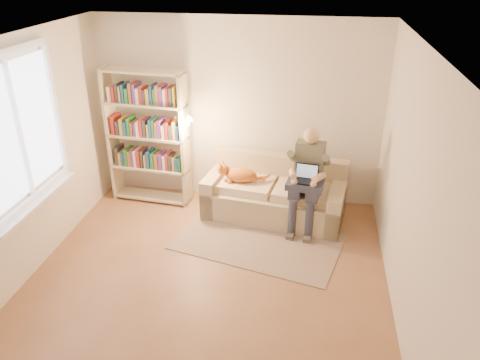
% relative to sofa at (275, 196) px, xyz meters
% --- Properties ---
extents(floor, '(4.50, 4.50, 0.00)m').
position_rel_sofa_xyz_m(floor, '(-0.60, -1.74, -0.29)').
color(floor, brown).
rests_on(floor, ground).
extents(ceiling, '(4.00, 4.50, 0.02)m').
position_rel_sofa_xyz_m(ceiling, '(-0.60, -1.74, 2.31)').
color(ceiling, white).
rests_on(ceiling, wall_back).
extents(wall_left, '(0.02, 4.50, 2.60)m').
position_rel_sofa_xyz_m(wall_left, '(-2.60, -1.74, 1.01)').
color(wall_left, silver).
rests_on(wall_left, floor).
extents(wall_right, '(0.02, 4.50, 2.60)m').
position_rel_sofa_xyz_m(wall_right, '(1.40, -1.74, 1.01)').
color(wall_right, silver).
rests_on(wall_right, floor).
extents(wall_back, '(4.00, 0.02, 2.60)m').
position_rel_sofa_xyz_m(wall_back, '(-0.60, 0.51, 1.01)').
color(wall_back, silver).
rests_on(wall_back, floor).
extents(window, '(0.12, 1.52, 1.69)m').
position_rel_sofa_xyz_m(window, '(-2.55, -1.54, 1.09)').
color(window, white).
rests_on(window, wall_left).
extents(sofa, '(1.97, 1.10, 0.80)m').
position_rel_sofa_xyz_m(sofa, '(0.00, 0.00, 0.00)').
color(sofa, tan).
rests_on(sofa, floor).
extents(person, '(0.44, 0.63, 1.34)m').
position_rel_sofa_xyz_m(person, '(0.42, -0.21, 0.47)').
color(person, '#696D58').
rests_on(person, sofa).
extents(cat, '(0.67, 0.29, 0.24)m').
position_rel_sofa_xyz_m(cat, '(-0.47, -0.05, 0.32)').
color(cat, orange).
rests_on(cat, sofa).
extents(blanket, '(0.50, 0.43, 0.08)m').
position_rel_sofa_xyz_m(blanket, '(0.37, -0.33, 0.39)').
color(blanket, '#283047').
rests_on(blanket, person).
extents(laptop, '(0.32, 0.28, 0.25)m').
position_rel_sofa_xyz_m(laptop, '(0.37, -0.32, 0.48)').
color(laptop, black).
rests_on(laptop, blanket).
extents(bookshelf, '(1.28, 0.47, 1.94)m').
position_rel_sofa_xyz_m(bookshelf, '(-1.82, 0.16, 0.78)').
color(bookshelf, beige).
rests_on(bookshelf, floor).
extents(rug, '(2.26, 1.65, 0.01)m').
position_rel_sofa_xyz_m(rug, '(-0.14, -0.72, -0.28)').
color(rug, gray).
rests_on(rug, floor).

